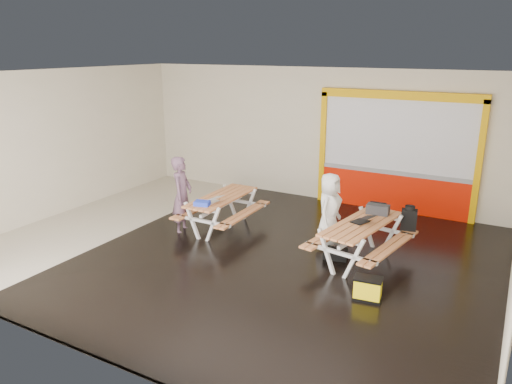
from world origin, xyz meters
The scene contains 14 objects.
room centered at (0.00, 0.00, 1.75)m, with size 10.02×8.02×3.52m.
deck centered at (1.25, 0.00, 0.03)m, with size 7.50×7.98×0.05m, color black.
kiosk centered at (2.20, 3.93, 1.44)m, with size 3.88×0.16×3.00m.
picnic_table_left centered at (-0.81, 0.80, 0.62)m, with size 1.40×2.04×0.81m.
picnic_table_right centered at (2.44, 0.60, 0.64)m, with size 1.75×2.31×0.84m.
person_left centered at (-1.53, 0.30, 0.85)m, with size 0.64×0.42×1.75m, color #67485D.
person_right centered at (1.68, 0.89, 0.87)m, with size 0.74×0.48×1.51m, color white.
laptop_left centered at (-0.73, 0.32, 0.86)m, with size 0.39×0.36×0.16m.
laptop_right centered at (2.45, 0.60, 0.89)m, with size 0.46×0.43×0.16m.
blue_pouch centered at (-0.82, 0.05, 0.86)m, with size 0.31×0.22×0.09m, color blue.
toolbox centered at (2.56, 1.22, 0.94)m, with size 0.44×0.23×0.25m.
backpack centered at (3.12, 1.48, 0.76)m, with size 0.33×0.24×0.50m.
dark_case centered at (1.98, 0.52, 0.13)m, with size 0.45×0.34×0.17m, color black.
fluke_bag centered at (2.99, -0.76, 0.24)m, with size 0.48×0.34×0.38m.
Camera 1 is at (4.85, -7.83, 4.00)m, focal length 34.09 mm.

